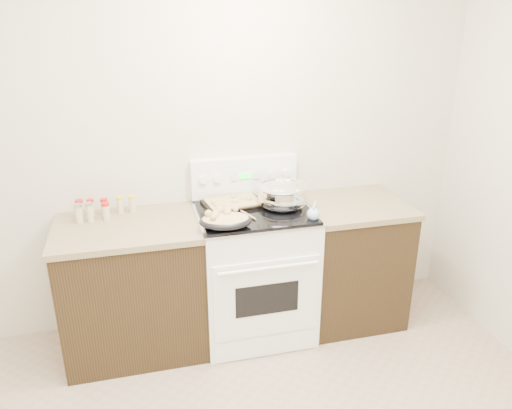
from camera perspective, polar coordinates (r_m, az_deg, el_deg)
name	(u,v)px	position (r m, az deg, el deg)	size (l,w,h in m)	color
room_shell	(255,166)	(1.70, -0.08, 4.47)	(4.10, 3.60, 2.75)	beige
counter_left	(134,287)	(3.48, -13.81, -9.17)	(0.93, 0.67, 0.92)	black
counter_right	(349,260)	(3.78, 10.63, -6.27)	(0.73, 0.67, 0.92)	black
kitchen_range	(254,269)	(3.54, -0.22, -7.38)	(0.78, 0.73, 1.22)	white
mixing_bowl	(282,196)	(3.36, 3.02, 0.99)	(0.34, 0.34, 0.20)	silver
roasting_pan	(225,220)	(3.06, -3.56, -1.75)	(0.35, 0.27, 0.12)	black
baking_sheet	(233,203)	(3.41, -2.61, 0.19)	(0.43, 0.33, 0.06)	black
wooden_spoon	(242,216)	(3.21, -1.57, -1.33)	(0.11, 0.26, 0.04)	tan
blue_ladle	(314,213)	(3.21, 6.60, -0.97)	(0.15, 0.27, 0.10)	#8CB9D1
spice_jars	(99,209)	(3.41, -17.46, -0.46)	(0.38, 0.15, 0.13)	#BFB28C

